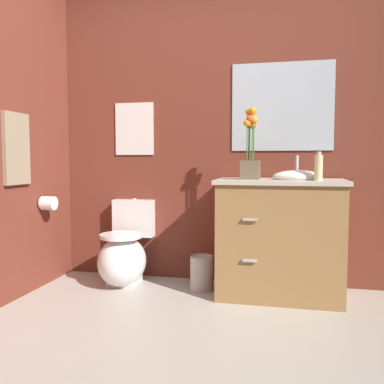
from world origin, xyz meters
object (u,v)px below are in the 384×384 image
wall_mirror (282,107)px  toilet_paper_roll (48,203)px  toilet (124,255)px  flower_vase (250,154)px  vanity_cabinet (280,237)px  wall_poster (134,129)px  soap_bottle (319,167)px  trash_bin (202,273)px  hanging_towel (17,149)px

wall_mirror → toilet_paper_roll: size_ratio=7.27×
toilet → flower_vase: size_ratio=1.30×
wall_mirror → vanity_cabinet: bearing=-89.5°
wall_poster → toilet_paper_roll: size_ratio=4.07×
soap_bottle → trash_bin: 1.21m
soap_bottle → hanging_towel: hanging_towel is taller
hanging_towel → toilet_paper_roll: (0.06, 0.31, -0.43)m
toilet → soap_bottle: soap_bottle is taller
vanity_cabinet → toilet: bearing=178.8°
wall_poster → toilet_paper_roll: (-0.56, -0.46, -0.61)m
soap_bottle → trash_bin: size_ratio=0.74×
vanity_cabinet → flower_vase: flower_vase is taller
wall_poster → hanging_towel: wall_poster is taller
wall_poster → flower_vase: bearing=-17.4°
soap_bottle → toilet: bearing=173.7°
toilet → flower_vase: flower_vase is taller
trash_bin → toilet_paper_roll: bearing=-171.3°
flower_vase → soap_bottle: 0.50m
vanity_cabinet → wall_mirror: (-0.00, 0.29, 1.00)m
soap_bottle → hanging_towel: bearing=-171.0°
wall_mirror → flower_vase: bearing=-124.6°
soap_bottle → wall_poster: (-1.51, 0.43, 0.32)m
trash_bin → toilet: bearing=179.1°
toilet_paper_roll → trash_bin: bearing=8.7°
wall_mirror → trash_bin: bearing=-155.1°
vanity_cabinet → soap_bottle: (0.26, -0.14, 0.52)m
hanging_towel → toilet_paper_roll: hanging_towel is taller
soap_bottle → wall_mirror: bearing=120.7°
vanity_cabinet → toilet_paper_roll: size_ratio=9.65×
trash_bin → toilet_paper_roll: (-1.21, -0.19, 0.54)m
toilet_paper_roll → flower_vase: bearing=5.1°
vanity_cabinet → toilet_paper_roll: (-1.82, -0.17, 0.23)m
vanity_cabinet → trash_bin: 0.68m
wall_poster → wall_mirror: 1.26m
flower_vase → wall_mirror: size_ratio=0.66×
vanity_cabinet → wall_poster: wall_poster is taller
flower_vase → wall_poster: (-1.03, 0.32, 0.22)m
flower_vase → wall_poster: 1.10m
soap_bottle → hanging_towel: size_ratio=0.39×
vanity_cabinet → wall_mirror: size_ratio=1.33×
wall_mirror → hanging_towel: bearing=-157.6°
toilet → wall_poster: 1.08m
toilet → vanity_cabinet: bearing=-1.2°
toilet → toilet_paper_roll: 0.74m
soap_bottle → toilet_paper_roll: size_ratio=1.83×
wall_poster → wall_mirror: bearing=0.0°
toilet_paper_roll → soap_bottle: bearing=0.8°
vanity_cabinet → wall_poster: (-1.25, 0.29, 0.84)m
wall_poster → toilet_paper_roll: wall_poster is taller
toilet → flower_vase: (1.03, -0.05, 0.83)m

